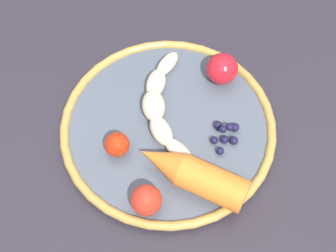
{
  "coord_description": "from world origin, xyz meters",
  "views": [
    {
      "loc": [
        0.02,
        0.28,
        1.32
      ],
      "look_at": [
        0.01,
        -0.04,
        0.75
      ],
      "focal_mm": 53.06,
      "sensor_mm": 36.0,
      "label": 1
    }
  ],
  "objects_px": {
    "dining_table": "(173,186)",
    "carrot_orange": "(192,174)",
    "banana": "(161,106)",
    "tomato_near": "(117,145)",
    "tomato_mid": "(146,200)",
    "blueberry_pile": "(225,135)",
    "plate": "(168,127)",
    "tomato_far": "(222,69)"
  },
  "relations": [
    {
      "from": "banana",
      "to": "tomato_mid",
      "type": "distance_m",
      "value": 0.14
    },
    {
      "from": "plate",
      "to": "tomato_far",
      "type": "bearing_deg",
      "value": -135.32
    },
    {
      "from": "tomato_mid",
      "to": "carrot_orange",
      "type": "bearing_deg",
      "value": -150.52
    },
    {
      "from": "dining_table",
      "to": "tomato_far",
      "type": "relative_size",
      "value": 26.12
    },
    {
      "from": "banana",
      "to": "tomato_far",
      "type": "distance_m",
      "value": 0.1
    },
    {
      "from": "plate",
      "to": "blueberry_pile",
      "type": "xyz_separation_m",
      "value": [
        -0.07,
        0.02,
        0.01
      ]
    },
    {
      "from": "blueberry_pile",
      "to": "tomato_mid",
      "type": "distance_m",
      "value": 0.14
    },
    {
      "from": "dining_table",
      "to": "tomato_near",
      "type": "relative_size",
      "value": 35.14
    },
    {
      "from": "banana",
      "to": "carrot_orange",
      "type": "relative_size",
      "value": 1.32
    },
    {
      "from": "banana",
      "to": "tomato_near",
      "type": "relative_size",
      "value": 5.79
    },
    {
      "from": "banana",
      "to": "carrot_orange",
      "type": "xyz_separation_m",
      "value": [
        -0.04,
        0.1,
        0.01
      ]
    },
    {
      "from": "dining_table",
      "to": "blueberry_pile",
      "type": "height_order",
      "value": "blueberry_pile"
    },
    {
      "from": "banana",
      "to": "tomato_near",
      "type": "distance_m",
      "value": 0.08
    },
    {
      "from": "blueberry_pile",
      "to": "tomato_mid",
      "type": "relative_size",
      "value": 1.32
    },
    {
      "from": "tomato_near",
      "to": "dining_table",
      "type": "bearing_deg",
      "value": 174.09
    },
    {
      "from": "carrot_orange",
      "to": "tomato_near",
      "type": "bearing_deg",
      "value": -26.25
    },
    {
      "from": "dining_table",
      "to": "carrot_orange",
      "type": "distance_m",
      "value": 0.13
    },
    {
      "from": "plate",
      "to": "carrot_orange",
      "type": "xyz_separation_m",
      "value": [
        -0.03,
        0.08,
        0.02
      ]
    },
    {
      "from": "carrot_orange",
      "to": "blueberry_pile",
      "type": "xyz_separation_m",
      "value": [
        -0.05,
        -0.06,
        -0.01
      ]
    },
    {
      "from": "banana",
      "to": "blueberry_pile",
      "type": "xyz_separation_m",
      "value": [
        -0.08,
        0.04,
        -0.01
      ]
    },
    {
      "from": "blueberry_pile",
      "to": "tomato_far",
      "type": "height_order",
      "value": "tomato_far"
    },
    {
      "from": "dining_table",
      "to": "carrot_orange",
      "type": "height_order",
      "value": "carrot_orange"
    },
    {
      "from": "tomato_near",
      "to": "tomato_far",
      "type": "xyz_separation_m",
      "value": [
        -0.14,
        -0.11,
        0.01
      ]
    },
    {
      "from": "tomato_near",
      "to": "tomato_mid",
      "type": "relative_size",
      "value": 0.85
    },
    {
      "from": "carrot_orange",
      "to": "tomato_near",
      "type": "relative_size",
      "value": 4.4
    },
    {
      "from": "plate",
      "to": "blueberry_pile",
      "type": "distance_m",
      "value": 0.08
    },
    {
      "from": "plate",
      "to": "carrot_orange",
      "type": "height_order",
      "value": "carrot_orange"
    },
    {
      "from": "tomato_far",
      "to": "tomato_mid",
      "type": "bearing_deg",
      "value": 60.58
    },
    {
      "from": "dining_table",
      "to": "tomato_far",
      "type": "distance_m",
      "value": 0.18
    },
    {
      "from": "plate",
      "to": "blueberry_pile",
      "type": "bearing_deg",
      "value": 165.51
    },
    {
      "from": "carrot_orange",
      "to": "blueberry_pile",
      "type": "height_order",
      "value": "carrot_orange"
    },
    {
      "from": "tomato_mid",
      "to": "tomato_far",
      "type": "relative_size",
      "value": 0.88
    },
    {
      "from": "banana",
      "to": "blueberry_pile",
      "type": "bearing_deg",
      "value": 152.8
    },
    {
      "from": "blueberry_pile",
      "to": "dining_table",
      "type": "bearing_deg",
      "value": 18.65
    },
    {
      "from": "plate",
      "to": "banana",
      "type": "height_order",
      "value": "banana"
    },
    {
      "from": "dining_table",
      "to": "tomato_far",
      "type": "bearing_deg",
      "value": -120.67
    },
    {
      "from": "carrot_orange",
      "to": "tomato_mid",
      "type": "bearing_deg",
      "value": 29.48
    },
    {
      "from": "blueberry_pile",
      "to": "carrot_orange",
      "type": "bearing_deg",
      "value": 51.96
    },
    {
      "from": "carrot_orange",
      "to": "blueberry_pile",
      "type": "distance_m",
      "value": 0.08
    },
    {
      "from": "carrot_orange",
      "to": "tomato_far",
      "type": "bearing_deg",
      "value": -107.76
    },
    {
      "from": "carrot_orange",
      "to": "tomato_mid",
      "type": "distance_m",
      "value": 0.06
    },
    {
      "from": "tomato_mid",
      "to": "banana",
      "type": "bearing_deg",
      "value": -98.34
    }
  ]
}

